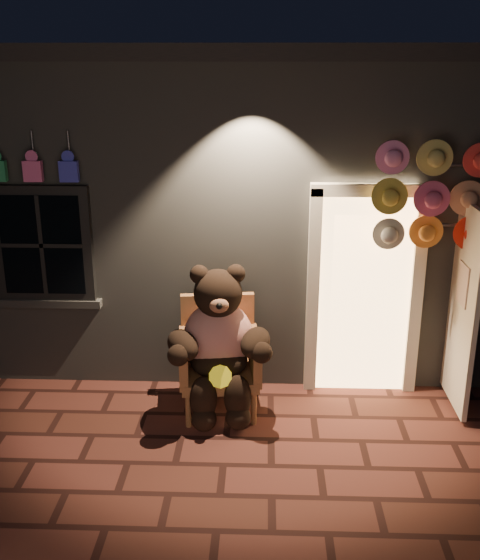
{
  "coord_description": "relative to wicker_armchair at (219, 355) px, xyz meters",
  "views": [
    {
      "loc": [
        0.33,
        -4.82,
        3.35
      ],
      "look_at": [
        0.11,
        1.0,
        1.35
      ],
      "focal_mm": 42.0,
      "sensor_mm": 36.0,
      "label": 1
    }
  ],
  "objects": [
    {
      "name": "hat_rack",
      "position": [
        2.16,
        0.26,
        1.54
      ],
      "size": [
        1.72,
        0.22,
        2.6
      ],
      "color": "#59595E",
      "rests_on": "ground"
    },
    {
      "name": "wicker_armchair",
      "position": [
        0.0,
        0.0,
        0.0
      ],
      "size": [
        0.84,
        0.77,
        1.12
      ],
      "rotation": [
        0.0,
        0.0,
        0.11
      ],
      "color": "#A86541",
      "rests_on": "ground"
    },
    {
      "name": "teddy_bear",
      "position": [
        0.01,
        -0.14,
        0.2
      ],
      "size": [
        1.08,
        0.89,
        1.49
      ],
      "rotation": [
        0.0,
        0.0,
        0.11
      ],
      "color": "red",
      "rests_on": "ground"
    },
    {
      "name": "ground",
      "position": [
        0.1,
        -1.02,
        -0.56
      ],
      "size": [
        60.0,
        60.0,
        0.0
      ],
      "primitive_type": "plane",
      "color": "#592922",
      "rests_on": "ground"
    },
    {
      "name": "shop_building",
      "position": [
        0.1,
        2.97,
        1.18
      ],
      "size": [
        7.3,
        5.95,
        3.51
      ],
      "color": "slate",
      "rests_on": "ground"
    }
  ]
}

